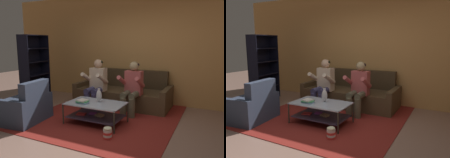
{
  "view_description": "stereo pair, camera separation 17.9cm",
  "coord_description": "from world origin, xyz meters",
  "views": [
    {
      "loc": [
        1.83,
        -3.13,
        1.61
      ],
      "look_at": [
        -0.13,
        0.92,
        0.84
      ],
      "focal_mm": 35.0,
      "sensor_mm": 36.0,
      "label": 1
    },
    {
      "loc": [
        1.99,
        -3.05,
        1.61
      ],
      "look_at": [
        -0.13,
        0.92,
        0.84
      ],
      "focal_mm": 35.0,
      "sensor_mm": 36.0,
      "label": 2
    }
  ],
  "objects": [
    {
      "name": "back_partition",
      "position": [
        0.0,
        2.46,
        1.45
      ],
      "size": [
        8.4,
        0.12,
        2.9
      ],
      "primitive_type": "cube",
      "color": "tan",
      "rests_on": "ground"
    },
    {
      "name": "person_seated_right",
      "position": [
        0.16,
        1.34,
        0.64
      ],
      "size": [
        0.5,
        0.58,
        1.17
      ],
      "color": "brown",
      "rests_on": "ground"
    },
    {
      "name": "popcorn_tub",
      "position": [
        0.26,
        -0.07,
        0.1
      ],
      "size": [
        0.15,
        0.15,
        0.21
      ],
      "color": "red",
      "rests_on": "ground"
    },
    {
      "name": "ground",
      "position": [
        0.0,
        0.0,
        0.0
      ],
      "size": [
        16.8,
        16.8,
        0.0
      ],
      "primitive_type": "plane",
      "color": "#967162"
    },
    {
      "name": "couch",
      "position": [
        -0.3,
        1.91,
        0.28
      ],
      "size": [
        2.39,
        0.95,
        0.88
      ],
      "color": "#4C3A24",
      "rests_on": "ground"
    },
    {
      "name": "book_stack",
      "position": [
        -0.49,
        0.33,
        0.46
      ],
      "size": [
        0.25,
        0.2,
        0.07
      ],
      "color": "#7798B5",
      "rests_on": "coffee_table"
    },
    {
      "name": "bookshelf",
      "position": [
        -2.68,
        1.24,
        0.74
      ],
      "size": [
        0.43,
        0.91,
        1.79
      ],
      "color": "black",
      "rests_on": "ground"
    },
    {
      "name": "vase",
      "position": [
        -0.24,
        0.56,
        0.55
      ],
      "size": [
        0.11,
        0.11,
        0.27
      ],
      "color": "silver",
      "rests_on": "coffee_table"
    },
    {
      "name": "person_seated_left",
      "position": [
        -0.76,
        1.34,
        0.65
      ],
      "size": [
        0.5,
        0.58,
        1.19
      ],
      "color": "#3C395F",
      "rests_on": "ground"
    },
    {
      "name": "coffee_table",
      "position": [
        -0.27,
        0.46,
        0.28
      ],
      "size": [
        1.13,
        0.67,
        0.42
      ],
      "color": "#A8B4C7",
      "rests_on": "ground"
    },
    {
      "name": "armchair",
      "position": [
        -1.63,
        -0.08,
        0.28
      ],
      "size": [
        0.92,
        1.03,
        0.85
      ],
      "color": "#323D53",
      "rests_on": "ground"
    },
    {
      "name": "area_rug",
      "position": [
        -0.28,
        1.05,
        0.01
      ],
      "size": [
        3.0,
        3.39,
        0.01
      ],
      "color": "maroon",
      "rests_on": "ground"
    }
  ]
}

